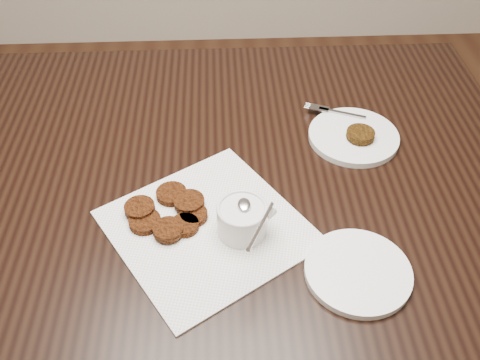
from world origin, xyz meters
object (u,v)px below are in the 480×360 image
(sauce_ramekin, at_px, (242,207))
(plate_empty, at_px, (358,272))
(table, at_px, (192,272))
(napkin, at_px, (207,227))
(plate_with_patty, at_px, (354,134))

(sauce_ramekin, xyz_separation_m, plate_empty, (0.19, -0.10, -0.06))
(table, bearing_deg, sauce_ramekin, -58.20)
(napkin, distance_m, sauce_ramekin, 0.09)
(table, bearing_deg, napkin, -72.80)
(table, bearing_deg, plate_with_patty, 10.01)
(table, distance_m, plate_empty, 0.58)
(napkin, relative_size, plate_with_patty, 1.63)
(table, height_order, sauce_ramekin, sauce_ramekin)
(table, relative_size, napkin, 4.59)
(sauce_ramekin, relative_size, plate_empty, 0.69)
(table, distance_m, plate_with_patty, 0.55)
(napkin, height_order, plate_empty, plate_empty)
(sauce_ramekin, distance_m, plate_empty, 0.23)
(table, xyz_separation_m, plate_with_patty, (0.38, 0.07, 0.39))
(table, distance_m, sauce_ramekin, 0.50)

